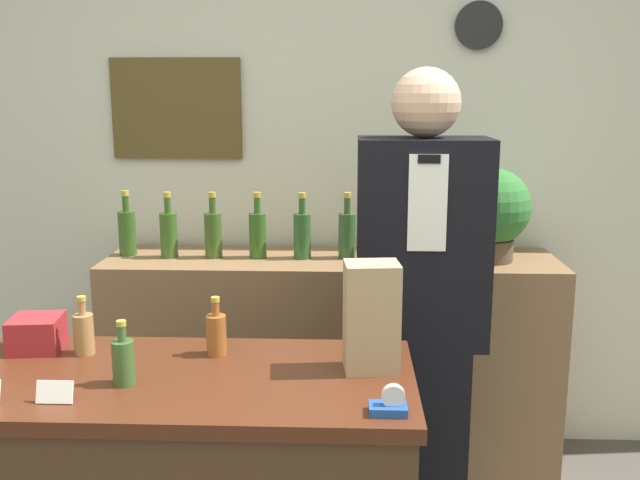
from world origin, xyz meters
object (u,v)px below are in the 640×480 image
at_px(potted_plant, 492,211).
at_px(paper_bag, 371,317).
at_px(shopkeeper, 419,324).
at_px(tape_dispenser, 390,405).

relative_size(potted_plant, paper_bag, 1.30).
height_order(shopkeeper, paper_bag, shopkeeper).
relative_size(shopkeeper, potted_plant, 4.44).
height_order(shopkeeper, potted_plant, shopkeeper).
bearing_deg(shopkeeper, paper_bag, -109.56).
distance_m(potted_plant, tape_dispenser, 1.48).
bearing_deg(shopkeeper, tape_dispenser, -100.54).
relative_size(paper_bag, tape_dispenser, 3.34).
xyz_separation_m(shopkeeper, potted_plant, (0.35, 0.58, 0.30)).
height_order(potted_plant, tape_dispenser, potted_plant).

